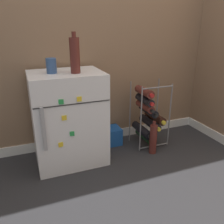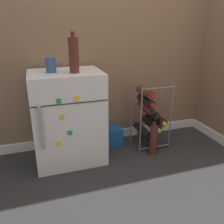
% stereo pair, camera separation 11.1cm
% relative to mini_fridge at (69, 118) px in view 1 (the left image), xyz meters
% --- Properties ---
extents(ground_plane, '(14.00, 14.00, 0.00)m').
position_rel_mini_fridge_xyz_m(ground_plane, '(0.44, -0.31, -0.39)').
color(ground_plane, '#28282B').
extents(wall_back, '(7.10, 0.07, 2.50)m').
position_rel_mini_fridge_xyz_m(wall_back, '(0.44, 0.29, 0.85)').
color(wall_back, '#84664C').
rests_on(wall_back, ground_plane).
extents(mini_fridge, '(0.58, 0.48, 0.78)m').
position_rel_mini_fridge_xyz_m(mini_fridge, '(0.00, 0.00, 0.00)').
color(mini_fridge, white).
rests_on(mini_fridge, ground_plane).
extents(wine_rack, '(0.32, 0.33, 0.63)m').
position_rel_mini_fridge_xyz_m(wine_rack, '(0.77, 0.02, -0.09)').
color(wine_rack, slate).
rests_on(wine_rack, ground_plane).
extents(soda_box, '(0.22, 0.18, 0.17)m').
position_rel_mini_fridge_xyz_m(soda_box, '(0.42, 0.14, -0.31)').
color(soda_box, '#194C9E').
rests_on(soda_box, ground_plane).
extents(fridge_top_cup, '(0.08, 0.08, 0.11)m').
position_rel_mini_fridge_xyz_m(fridge_top_cup, '(-0.10, -0.00, 0.45)').
color(fridge_top_cup, '#335184').
rests_on(fridge_top_cup, mini_fridge).
extents(fridge_top_bottle, '(0.08, 0.08, 0.30)m').
position_rel_mini_fridge_xyz_m(fridge_top_bottle, '(0.07, -0.07, 0.53)').
color(fridge_top_bottle, '#56231E').
rests_on(fridge_top_bottle, mini_fridge).
extents(loose_bottle_floor, '(0.07, 0.07, 0.32)m').
position_rel_mini_fridge_xyz_m(loose_bottle_floor, '(0.73, -0.17, -0.25)').
color(loose_bottle_floor, '#56231E').
rests_on(loose_bottle_floor, ground_plane).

